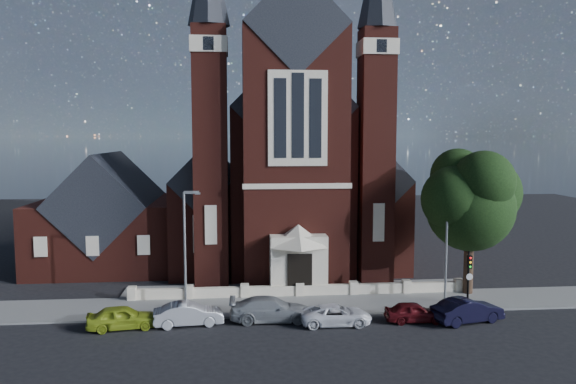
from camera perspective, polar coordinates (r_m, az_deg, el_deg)
name	(u,v)px	position (r m, az deg, el deg)	size (l,w,h in m)	color
ground	(289,269)	(49.89, 0.09, -7.87)	(120.00, 120.00, 0.00)	black
pavement_strip	(303,305)	(39.82, 1.52, -11.39)	(60.00, 5.00, 0.12)	slate
forecourt_paving	(297,289)	(43.63, 0.89, -9.86)	(26.00, 3.00, 0.14)	slate
forecourt_wall	(300,297)	(41.72, 1.19, -10.59)	(24.00, 0.40, 0.90)	beige
church	(282,171)	(56.53, -0.66, 2.12)	(20.01, 34.90, 29.20)	#531D16
parish_hall	(109,222)	(53.13, -17.70, -2.90)	(12.00, 12.20, 10.24)	#531D16
street_tree	(473,202)	(42.85, 18.32, -0.95)	(6.40, 6.60, 10.70)	black
street_lamp_left	(186,243)	(38.12, -10.31, -5.13)	(1.16, 0.22, 8.09)	gray
street_lamp_right	(448,239)	(40.67, 15.93, -4.58)	(1.16, 0.22, 8.09)	gray
traffic_signal	(469,272)	(39.99, 17.90, -7.76)	(0.28, 0.42, 4.00)	black
car_lime_van	(122,317)	(36.39, -16.49, -12.11)	(1.69, 4.20, 1.43)	#90A621
car_silver_a	(188,314)	(36.10, -10.08, -12.12)	(1.49, 4.28, 1.41)	#9FA1A6
car_silver_b	(271,309)	(36.36, -1.74, -11.81)	(2.13, 5.24, 1.52)	gray
car_white_suv	(336,315)	(35.84, 4.89, -12.33)	(2.06, 4.46, 1.24)	white
car_dark_red	(414,312)	(37.07, 12.69, -11.81)	(1.49, 3.70, 1.26)	#4C0D11
car_navy	(467,310)	(37.82, 17.76, -11.39)	(1.61, 4.62, 1.52)	black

